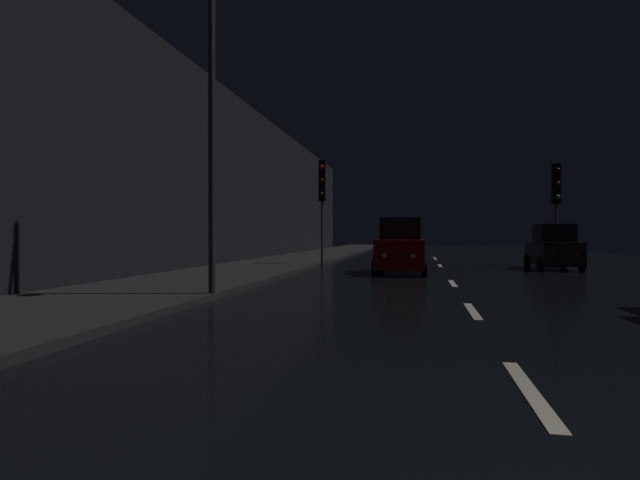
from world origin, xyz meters
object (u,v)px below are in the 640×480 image
at_px(traffic_light_far_left, 322,189).
at_px(car_approaching_headlights, 401,248).
at_px(traffic_light_far_right, 556,192).
at_px(car_parked_right_far, 553,249).
at_px(streetlamp_overhead, 229,60).

height_order(traffic_light_far_left, car_approaching_headlights, traffic_light_far_left).
bearing_deg(traffic_light_far_right, car_parked_right_far, -25.44).
distance_m(traffic_light_far_right, traffic_light_far_left, 11.20).
bearing_deg(car_approaching_headlights, streetlamp_overhead, -21.54).
height_order(traffic_light_far_left, streetlamp_overhead, streetlamp_overhead).
bearing_deg(car_approaching_headlights, traffic_light_far_right, 131.54).
bearing_deg(car_parked_right_far, traffic_light_far_right, -15.93).
xyz_separation_m(car_approaching_headlights, car_parked_right_far, (6.34, 3.51, -0.09)).
distance_m(streetlamp_overhead, car_approaching_headlights, 10.66).
xyz_separation_m(traffic_light_far_right, car_parked_right_far, (-0.80, -2.82, -2.65)).
relative_size(car_approaching_headlights, car_parked_right_far, 1.10).
bearing_deg(traffic_light_far_right, traffic_light_far_left, -86.39).
height_order(traffic_light_far_right, traffic_light_far_left, traffic_light_far_left).
relative_size(traffic_light_far_left, car_approaching_headlights, 1.18).
relative_size(traffic_light_far_right, traffic_light_far_left, 0.98).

